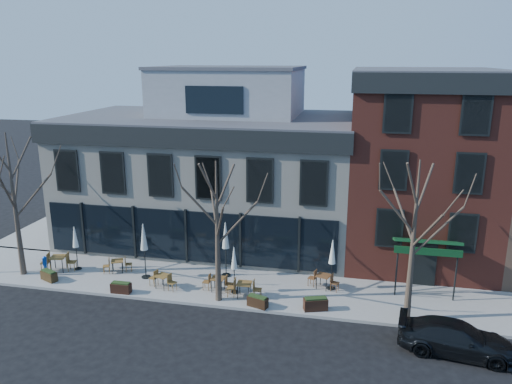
% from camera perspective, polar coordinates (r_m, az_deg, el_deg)
% --- Properties ---
extents(ground, '(120.00, 120.00, 0.00)m').
position_cam_1_polar(ground, '(29.73, -7.78, -8.40)').
color(ground, black).
rests_on(ground, ground).
extents(sidewalk_front, '(33.50, 4.70, 0.15)m').
position_cam_1_polar(sidewalk_front, '(26.93, -2.71, -10.70)').
color(sidewalk_front, gray).
rests_on(sidewalk_front, ground).
extents(sidewalk_side, '(4.50, 12.00, 0.15)m').
position_cam_1_polar(sidewalk_side, '(39.56, -20.34, -3.07)').
color(sidewalk_side, gray).
rests_on(sidewalk_side, ground).
extents(corner_building, '(18.39, 10.39, 11.10)m').
position_cam_1_polar(corner_building, '(32.83, -4.99, 2.64)').
color(corner_building, beige).
rests_on(corner_building, ground).
extents(red_brick_building, '(8.20, 11.78, 11.18)m').
position_cam_1_polar(red_brick_building, '(31.35, 18.19, 3.04)').
color(red_brick_building, maroon).
rests_on(red_brick_building, ground).
extents(tree_corner, '(3.93, 3.98, 7.92)m').
position_cam_1_polar(tree_corner, '(29.69, -25.87, -1.16)').
color(tree_corner, '#382B21').
rests_on(tree_corner, sidewalk_front).
extents(tree_mid, '(3.50, 3.55, 7.04)m').
position_cam_1_polar(tree_mid, '(23.99, -4.43, -4.41)').
color(tree_mid, '#382B21').
rests_on(tree_mid, sidewalk_front).
extents(tree_right, '(3.72, 3.77, 7.48)m').
position_cam_1_polar(tree_right, '(23.15, 17.56, -5.25)').
color(tree_right, '#382B21').
rests_on(tree_right, sidewalk_front).
extents(parked_sedan, '(4.84, 2.46, 1.35)m').
position_cam_1_polar(parked_sedan, '(22.84, 21.94, -15.25)').
color(parked_sedan, black).
rests_on(parked_sedan, ground).
extents(call_box, '(0.24, 0.23, 1.15)m').
position_cam_1_polar(call_box, '(30.05, -22.96, -7.69)').
color(call_box, '#0B3796').
rests_on(call_box, sidewalk_front).
extents(cafe_set_0, '(2.03, 0.96, 1.04)m').
position_cam_1_polar(cafe_set_0, '(30.42, -21.64, -7.42)').
color(cafe_set_0, brown).
rests_on(cafe_set_0, sidewalk_front).
extents(cafe_set_1, '(1.63, 1.05, 0.85)m').
position_cam_1_polar(cafe_set_1, '(29.23, -15.55, -8.01)').
color(cafe_set_1, brown).
rests_on(cafe_set_1, sidewalk_front).
extents(cafe_set_2, '(1.69, 0.88, 0.87)m').
position_cam_1_polar(cafe_set_2, '(26.81, -10.60, -9.84)').
color(cafe_set_2, brown).
rests_on(cafe_set_2, sidewalk_front).
extents(cafe_set_3, '(1.65, 0.67, 0.87)m').
position_cam_1_polar(cafe_set_3, '(26.15, -4.37, -10.28)').
color(cafe_set_3, brown).
rests_on(cafe_set_3, sidewalk_front).
extents(cafe_set_4, '(1.80, 0.75, 0.95)m').
position_cam_1_polar(cafe_set_4, '(25.42, -1.35, -10.93)').
color(cafe_set_4, brown).
rests_on(cafe_set_4, sidewalk_front).
extents(cafe_set_5, '(1.74, 0.92, 0.89)m').
position_cam_1_polar(cafe_set_5, '(26.56, 7.71, -9.94)').
color(cafe_set_5, brown).
rests_on(cafe_set_5, sidewalk_front).
extents(umbrella_0, '(0.41, 0.41, 2.55)m').
position_cam_1_polar(umbrella_0, '(29.81, -19.97, -5.11)').
color(umbrella_0, black).
rests_on(umbrella_0, sidewalk_front).
extents(umbrella_1, '(0.50, 0.50, 3.10)m').
position_cam_1_polar(umbrella_1, '(27.53, -12.71, -5.37)').
color(umbrella_1, black).
rests_on(umbrella_1, sidewalk_front).
extents(umbrella_2, '(0.50, 0.50, 3.10)m').
position_cam_1_polar(umbrella_2, '(27.12, -3.50, -5.32)').
color(umbrella_2, black).
rests_on(umbrella_2, sidewalk_front).
extents(umbrella_3, '(0.40, 0.40, 2.48)m').
position_cam_1_polar(umbrella_3, '(25.39, -2.52, -7.84)').
color(umbrella_3, black).
rests_on(umbrella_3, sidewalk_front).
extents(umbrella_4, '(0.43, 0.43, 2.71)m').
position_cam_1_polar(umbrella_4, '(25.96, 8.71, -7.09)').
color(umbrella_4, black).
rests_on(umbrella_4, sidewalk_front).
extents(planter_0, '(1.10, 0.78, 0.57)m').
position_cam_1_polar(planter_0, '(29.46, -22.58, -8.80)').
color(planter_0, '#322410').
rests_on(planter_0, sidewalk_front).
extents(planter_1, '(1.03, 0.43, 0.57)m').
position_cam_1_polar(planter_1, '(26.85, -15.17, -10.48)').
color(planter_1, black).
rests_on(planter_1, sidewalk_front).
extents(planter_2, '(1.08, 0.69, 0.56)m').
position_cam_1_polar(planter_2, '(24.62, 0.19, -12.39)').
color(planter_2, black).
rests_on(planter_2, sidewalk_front).
extents(planter_3, '(1.22, 0.80, 0.64)m').
position_cam_1_polar(planter_3, '(24.49, 6.83, -12.56)').
color(planter_3, black).
rests_on(planter_3, sidewalk_front).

